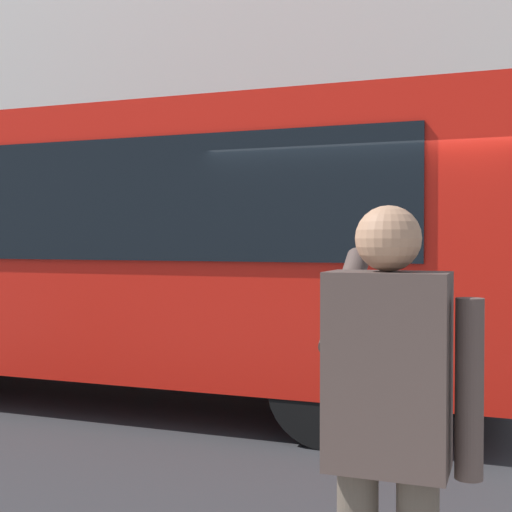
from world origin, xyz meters
name	(u,v)px	position (x,y,z in m)	size (l,w,h in m)	color
ground_plane	(377,422)	(0.00, 0.00, 0.00)	(60.00, 60.00, 0.00)	#2B2B2D
building_facade_far	(449,9)	(-0.02, -6.80, 5.99)	(28.00, 1.55, 12.00)	beige
red_bus	(94,244)	(3.26, -0.16, 1.68)	(9.05, 2.54, 3.08)	red
pedestrian_photographer	(389,418)	(-0.85, 4.27, 1.14)	(0.53, 0.52, 1.70)	#4C4238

